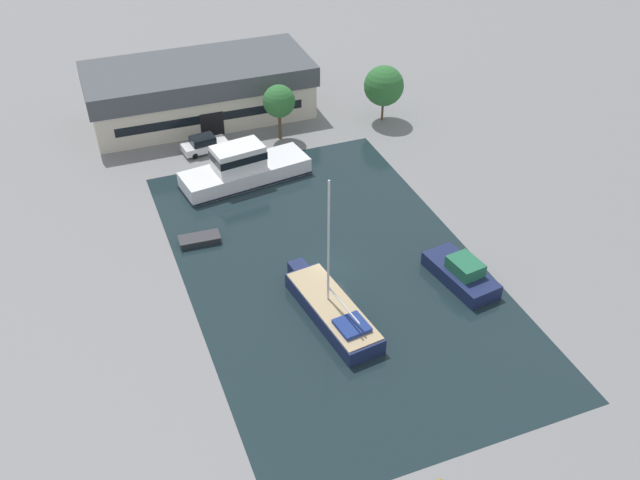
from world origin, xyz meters
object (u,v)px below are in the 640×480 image
(parked_car, at_px, (204,144))
(sailboat_moored, at_px, (332,309))
(motor_cruiser, at_px, (243,168))
(warehouse_building, at_px, (200,90))
(quay_tree_by_water, at_px, (384,86))
(cabin_boat, at_px, (461,273))
(quay_tree_near_building, at_px, (279,101))
(small_dinghy, at_px, (200,239))

(parked_car, distance_m, sailboat_moored, 26.86)
(parked_car, xyz_separation_m, motor_cruiser, (2.06, -6.63, 0.48))
(warehouse_building, xyz_separation_m, sailboat_moored, (1.00, -34.76, -2.19))
(quay_tree_by_water, height_order, cabin_boat, quay_tree_by_water)
(quay_tree_by_water, relative_size, sailboat_moored, 0.53)
(warehouse_building, bearing_deg, sailboat_moored, -87.41)
(warehouse_building, height_order, quay_tree_near_building, quay_tree_near_building)
(warehouse_building, bearing_deg, motor_cruiser, -87.55)
(quay_tree_near_building, relative_size, motor_cruiser, 0.47)
(quay_tree_near_building, height_order, sailboat_moored, sailboat_moored)
(quay_tree_by_water, xyz_separation_m, motor_cruiser, (-17.19, -6.51, -2.57))
(sailboat_moored, distance_m, motor_cruiser, 20.12)
(sailboat_moored, distance_m, small_dinghy, 13.94)
(quay_tree_near_building, xyz_separation_m, sailboat_moored, (-5.15, -26.62, -3.41))
(warehouse_building, distance_m, motor_cruiser, 14.75)
(quay_tree_near_building, xyz_separation_m, cabin_boat, (5.51, -26.50, -3.33))
(warehouse_building, height_order, motor_cruiser, warehouse_building)
(quay_tree_by_water, relative_size, motor_cruiser, 0.48)
(quay_tree_near_building, height_order, cabin_boat, quay_tree_near_building)
(warehouse_building, distance_m, parked_car, 8.46)
(warehouse_building, relative_size, cabin_boat, 3.53)
(warehouse_building, relative_size, quay_tree_by_water, 3.93)
(parked_car, relative_size, cabin_boat, 0.69)
(motor_cruiser, xyz_separation_m, small_dinghy, (-6.09, -7.88, -1.04))
(warehouse_building, height_order, cabin_boat, warehouse_building)
(motor_cruiser, bearing_deg, parked_car, 9.39)
(motor_cruiser, bearing_deg, small_dinghy, 134.42)
(motor_cruiser, bearing_deg, quay_tree_by_water, -77.16)
(warehouse_building, xyz_separation_m, quay_tree_near_building, (6.15, -8.14, 1.23))
(quay_tree_by_water, distance_m, sailboat_moored, 31.51)
(parked_car, bearing_deg, quay_tree_near_building, 82.61)
(parked_car, height_order, sailboat_moored, sailboat_moored)
(motor_cruiser, distance_m, small_dinghy, 10.02)
(quay_tree_by_water, xyz_separation_m, cabin_boat, (-5.92, -26.49, -3.10))
(quay_tree_near_building, bearing_deg, small_dinghy, -129.45)
(sailboat_moored, bearing_deg, motor_cruiser, 84.53)
(parked_car, bearing_deg, warehouse_building, 161.62)
(sailboat_moored, xyz_separation_m, motor_cruiser, (-0.61, 20.10, 0.61))
(quay_tree_near_building, height_order, motor_cruiser, quay_tree_near_building)
(quay_tree_by_water, bearing_deg, motor_cruiser, -159.27)
(warehouse_building, relative_size, parked_car, 5.10)
(quay_tree_by_water, xyz_separation_m, parked_car, (-19.26, 0.12, -3.05))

